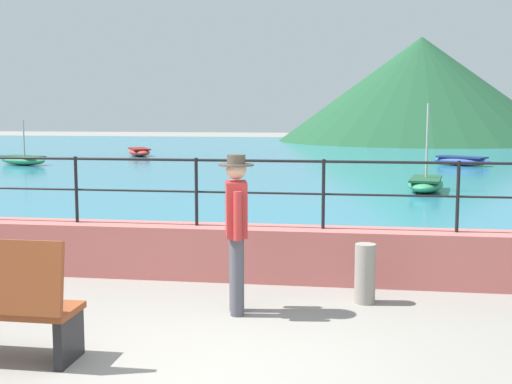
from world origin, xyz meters
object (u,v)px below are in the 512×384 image
object	(u,v)px
boat_0	(139,152)
boat_4	(426,183)
boat_3	(23,160)
person_walking	(236,226)
boat_5	(462,160)
bollard	(365,274)

from	to	relation	value
boat_0	boat_4	bearing A→B (deg)	-45.64
boat_0	boat_3	world-z (taller)	boat_3
person_walking	boat_5	world-z (taller)	person_walking
bollard	boat_0	xyz separation A→B (m)	(-10.34, 23.05, -0.09)
person_walking	bollard	size ratio (longest dim) A/B	2.52
person_walking	boat_3	world-z (taller)	boat_3
boat_4	boat_5	distance (m)	9.07
boat_0	boat_3	size ratio (longest dim) A/B	0.99
person_walking	boat_3	distance (m)	21.42
boat_3	boat_5	world-z (taller)	boat_3
boat_0	boat_3	distance (m)	6.45
boat_0	boat_5	xyz separation A→B (m)	(14.21, -3.50, 0.00)
bollard	boat_4	xyz separation A→B (m)	(1.68, 10.75, -0.08)
bollard	boat_3	world-z (taller)	boat_3
bollard	boat_5	xyz separation A→B (m)	(3.87, 19.54, -0.09)
boat_4	boat_3	bearing A→B (deg)	156.35
person_walking	boat_4	distance (m)	11.79
boat_3	boat_4	distance (m)	16.23
bollard	boat_4	distance (m)	10.88
boat_5	boat_4	bearing A→B (deg)	-103.94
person_walking	boat_3	bearing A→B (deg)	123.42
boat_3	bollard	bearing A→B (deg)	-52.61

